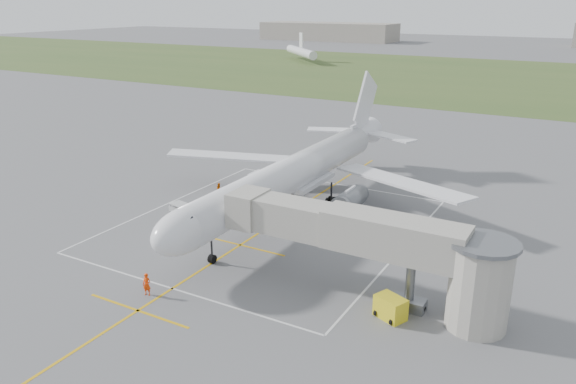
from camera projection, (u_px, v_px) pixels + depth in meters
The scene contains 11 objects.
ground at pixel (290, 213), 62.82m from camera, with size 700.00×700.00×0.00m, color #58585B.
grass_strip at pixel (500, 79), 169.88m from camera, with size 700.00×120.00×0.02m, color #3A5324.
apron_markings at pixel (263, 230), 58.03m from camera, with size 28.20×60.00×0.01m.
airliner at pixel (294, 174), 62.01m from camera, with size 38.93×46.75×13.52m.
jet_bridge at pixel (384, 247), 42.85m from camera, with size 23.40×5.00×7.20m.
gpu_unit at pixel (390, 308), 41.83m from camera, with size 2.67×2.29×1.70m.
baggage_cart at pixel (181, 211), 60.99m from camera, with size 2.64×1.90×1.67m.
ramp_worker_nose at pixel (147, 284), 45.06m from camera, with size 0.69×0.45×1.88m, color #EC3B07.
ramp_worker_wing at pixel (219, 189), 68.15m from camera, with size 0.78×0.61×1.61m, color #DF6107.
distant_hangars at pixel (516, 36), 287.07m from camera, with size 345.00×49.00×12.00m.
distant_aircraft at pixel (508, 58), 193.33m from camera, with size 172.19×50.94×8.85m.
Camera 1 is at (28.64, -51.21, 22.58)m, focal length 35.00 mm.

